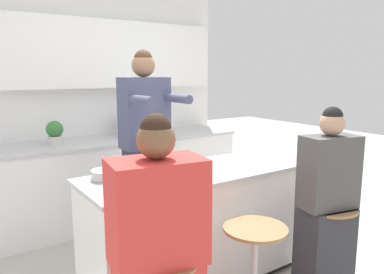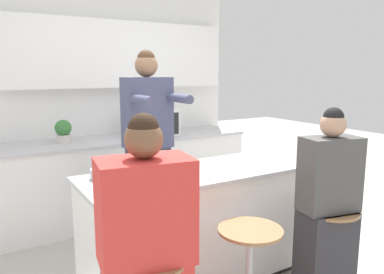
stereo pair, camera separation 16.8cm
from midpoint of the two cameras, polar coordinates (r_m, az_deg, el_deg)
name	(u,v)px [view 1 (the left image)]	position (r m, az deg, el deg)	size (l,w,h in m)	color
wall_back	(100,79)	(4.47, -14.96, 8.47)	(3.11, 0.22, 2.70)	white
back_counter	(115,178)	(4.31, -12.80, -6.15)	(2.89, 0.71, 0.91)	white
kitchen_island	(197,226)	(2.97, -0.92, -13.44)	(1.75, 0.67, 0.89)	black
bar_stool_center	(254,269)	(2.54, 7.49, -19.33)	(0.41, 0.41, 0.67)	#997047
bar_stool_rightmost	(326,243)	(2.99, 18.25, -15.06)	(0.41, 0.41, 0.67)	#997047
person_cooking	(146,158)	(3.23, -8.56, -3.16)	(0.40, 0.55, 1.81)	#383842
person_wrapped_blanket	(158,261)	(2.03, -7.70, -18.20)	(0.51, 0.36, 1.43)	red
person_seated_near	(326,212)	(2.88, 18.21, -10.85)	(0.44, 0.34, 1.39)	#333338
cooking_pot	(163,162)	(2.83, -6.21, -3.83)	(0.32, 0.23, 0.13)	#B7BABC
fruit_bowl	(107,174)	(2.68, -14.62, -5.56)	(0.21, 0.21, 0.07)	#B7BABC
coffee_cup_near	(135,182)	(2.40, -10.65, -6.84)	(0.12, 0.09, 0.10)	#DB4C51
banana_bunch	(163,183)	(2.47, -6.44, -7.02)	(0.13, 0.09, 0.04)	yellow
microwave	(145,123)	(4.30, -8.33, 2.15)	(0.51, 0.40, 0.30)	white
potted_plant	(55,132)	(4.02, -21.31, 0.68)	(0.17, 0.17, 0.24)	beige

